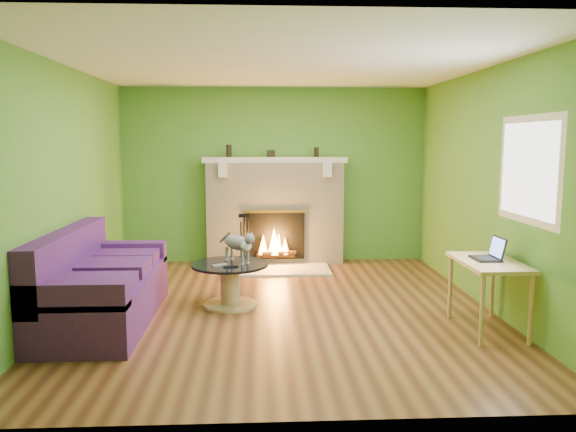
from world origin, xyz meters
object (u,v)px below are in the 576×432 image
at_px(sofa, 98,287).
at_px(coffee_table, 230,281).
at_px(desk, 489,269).
at_px(cat, 237,246).

distance_m(sofa, coffee_table, 1.39).
height_order(coffee_table, desk, desk).
bearing_deg(sofa, cat, 21.24).
relative_size(coffee_table, cat, 1.46).
bearing_deg(sofa, coffee_table, 20.51).
xyz_separation_m(sofa, cat, (1.38, 0.54, 0.30)).
relative_size(sofa, desk, 2.25).
bearing_deg(desk, cat, 157.92).
bearing_deg(desk, coffee_table, 159.56).
bearing_deg(coffee_table, cat, 32.01).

